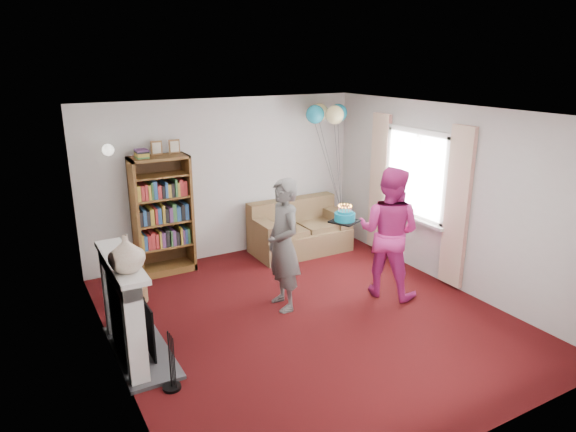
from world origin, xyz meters
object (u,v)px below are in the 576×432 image
bookcase (162,216)px  sofa (298,232)px  person_magenta (389,232)px  person_striped (283,245)px  birthday_cake (345,217)px

bookcase → sofa: bearing=-6.1°
sofa → person_magenta: (0.20, -2.00, 0.56)m
sofa → person_magenta: bearing=-84.0°
sofa → person_striped: bearing=-125.5°
sofa → person_striped: person_striped is taller
bookcase → person_striped: size_ratio=1.16×
bookcase → sofa: size_ratio=1.25×
bookcase → person_magenta: bookcase is taller
person_magenta → sofa: bearing=-26.2°
person_striped → person_magenta: person_magenta is taller
bookcase → person_striped: bearing=-62.7°
person_striped → person_magenta: 1.44m
birthday_cake → person_striped: bearing=168.9°
person_magenta → birthday_cake: person_magenta is taller
bookcase → person_magenta: 3.27m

